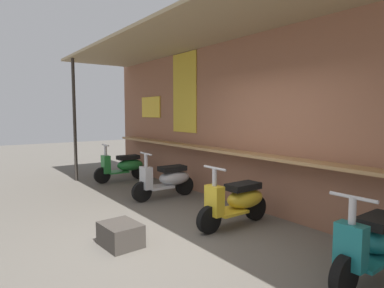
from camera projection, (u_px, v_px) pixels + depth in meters
name	position (u px, v px, depth m)	size (l,w,h in m)	color
ground_plane	(180.00, 241.00, 4.54)	(33.13, 33.13, 0.00)	#605B54
market_stall_facade	(275.00, 108.00, 5.47)	(11.83, 2.16, 3.32)	#8C5B44
scooter_green	(124.00, 166.00, 8.53)	(0.46, 1.40, 0.97)	#237533
scooter_silver	(167.00, 179.00, 6.82)	(0.46, 1.40, 0.97)	#B2B5BA
scooter_yellow	(238.00, 201.00, 5.15)	(0.46, 1.40, 0.97)	gold
scooter_teal	(373.00, 242.00, 3.49)	(0.46, 1.40, 0.97)	#197075
merchandise_crate	(121.00, 235.00, 4.37)	(0.55, 0.44, 0.30)	#3D3833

